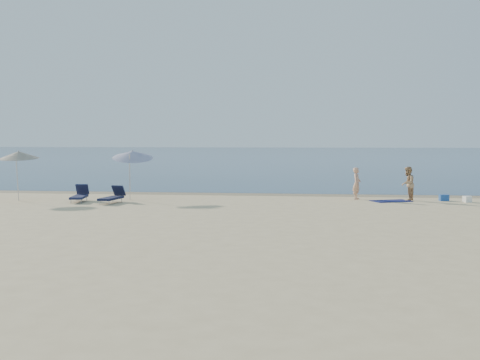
% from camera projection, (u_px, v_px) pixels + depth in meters
% --- Properties ---
extents(ground, '(160.00, 160.00, 0.00)m').
position_uv_depth(ground, '(301.00, 283.00, 12.46)').
color(ground, beige).
rests_on(ground, ground).
extents(sea, '(240.00, 160.00, 0.01)m').
position_uv_depth(sea, '(311.00, 154.00, 111.50)').
color(sea, '#0C2549').
rests_on(sea, ground).
extents(wet_sand_strip, '(240.00, 1.60, 0.00)m').
position_uv_depth(wet_sand_strip, '(308.00, 195.00, 31.67)').
color(wet_sand_strip, '#847254').
rests_on(wet_sand_strip, ground).
extents(person_left, '(0.52, 0.65, 1.56)m').
position_uv_depth(person_left, '(357.00, 183.00, 29.36)').
color(person_left, tan).
rests_on(person_left, ground).
extents(person_right, '(0.89, 0.98, 1.63)m').
position_uv_depth(person_right, '(408.00, 184.00, 28.76)').
color(person_right, tan).
rests_on(person_right, ground).
extents(beach_towel, '(2.04, 1.64, 0.03)m').
position_uv_depth(beach_towel, '(391.00, 201.00, 28.48)').
color(beach_towel, '#0E1346').
rests_on(beach_towel, ground).
extents(white_bag, '(0.42, 0.40, 0.29)m').
position_uv_depth(white_bag, '(467.00, 199.00, 28.09)').
color(white_bag, white).
rests_on(white_bag, ground).
extents(blue_cooler, '(0.46, 0.36, 0.30)m').
position_uv_depth(blue_cooler, '(444.00, 198.00, 28.70)').
color(blue_cooler, '#1D4A9D').
rests_on(blue_cooler, ground).
extents(umbrella_near, '(2.48, 2.50, 2.62)m').
position_uv_depth(umbrella_near, '(133.00, 154.00, 29.28)').
color(umbrella_near, silver).
rests_on(umbrella_near, ground).
extents(umbrella_far, '(2.01, 2.04, 2.50)m').
position_uv_depth(umbrella_far, '(19.00, 155.00, 28.61)').
color(umbrella_far, silver).
rests_on(umbrella_far, ground).
extents(lounger_left, '(0.88, 1.86, 0.79)m').
position_uv_depth(lounger_left, '(80.00, 196.00, 28.33)').
color(lounger_left, '#161C3E').
rests_on(lounger_left, ground).
extents(lounger_right, '(0.83, 1.83, 0.78)m').
position_uv_depth(lounger_right, '(112.00, 197.00, 27.74)').
color(lounger_right, '#131734').
rests_on(lounger_right, ground).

